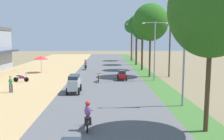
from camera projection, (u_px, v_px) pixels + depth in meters
The scene contains 17 objects.
parked_motorbike_third at pixel (21, 78), 28.94m from camera, with size 1.80×0.54×0.94m.
vendor_umbrella at pixel (41, 58), 36.52m from camera, with size 2.20×2.20×2.52m.
pedestrian_on_shoulder at pixel (11, 83), 23.27m from camera, with size 0.42×0.34×1.62m.
median_tree_nearest at pixel (212, 9), 12.86m from camera, with size 4.59×4.59×9.29m.
median_tree_second at pixel (150, 22), 32.12m from camera, with size 4.66×4.66×9.63m.
median_tree_third at pixel (143, 27), 38.75m from camera, with size 3.69×3.69×8.93m.
median_tree_fourth at pixel (137, 25), 46.33m from camera, with size 3.23×3.23×9.43m.
median_tree_fifth at pixel (132, 26), 54.73m from camera, with size 3.25×3.25×9.36m.
streetlamp_near at pixel (185, 44), 18.24m from camera, with size 3.16×0.20×8.18m.
streetlamp_mid at pixel (155, 47), 29.31m from camera, with size 3.16×0.20×7.08m.
streetlamp_far at pixel (133, 40), 52.16m from camera, with size 3.16×0.20×8.20m.
utility_pole_near at pixel (170, 42), 32.49m from camera, with size 1.80×0.20×9.00m.
car_van_silver at pixel (74, 83), 23.07m from camera, with size 1.19×2.41×1.67m.
car_sedan_red at pixel (122, 75), 30.19m from camera, with size 1.10×2.26×1.19m.
motorbike_ahead_second at pixel (88, 116), 13.88m from camera, with size 0.54×1.80×1.66m.
motorbike_ahead_third at pixel (99, 78), 28.92m from camera, with size 0.54×1.80×0.94m.
motorbike_ahead_fourth at pixel (86, 65), 39.97m from camera, with size 0.54×1.80×1.66m.
Camera 1 is at (-0.06, -7.63, 5.23)m, focal length 39.47 mm.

